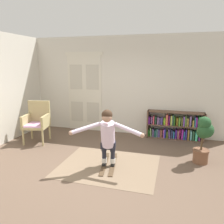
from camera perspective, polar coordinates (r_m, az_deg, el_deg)
ground_plane at (r=4.60m, az=-3.40°, el=-14.79°), size 7.20×7.20×0.00m
back_wall at (r=6.63m, az=3.91°, el=6.78°), size 6.00×0.10×2.90m
double_door at (r=7.00m, az=-7.10°, el=5.21°), size 1.22×0.05×2.45m
rug at (r=4.76m, az=-0.92°, el=-13.73°), size 2.02×1.63×0.01m
bookshelf at (r=6.48m, az=16.15°, el=-3.61°), size 1.57×0.30×0.79m
wicker_chair at (r=6.31m, az=-18.85°, el=-2.15°), size 0.71×0.71×1.10m
potted_plant at (r=5.06m, az=22.62°, el=-6.07°), size 0.39×0.38×1.04m
skis_pair at (r=4.78m, az=-0.87°, el=-13.36°), size 0.43×1.00×0.07m
person_skier at (r=4.38m, az=-1.12°, el=-5.66°), size 1.43×0.67×1.18m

